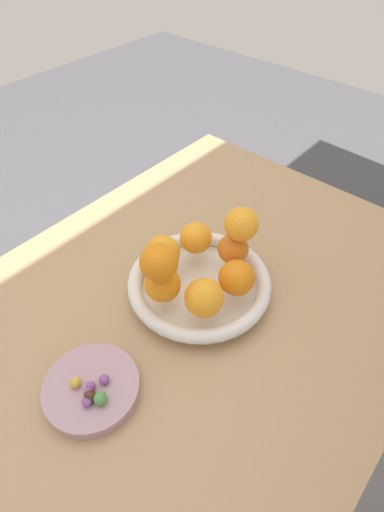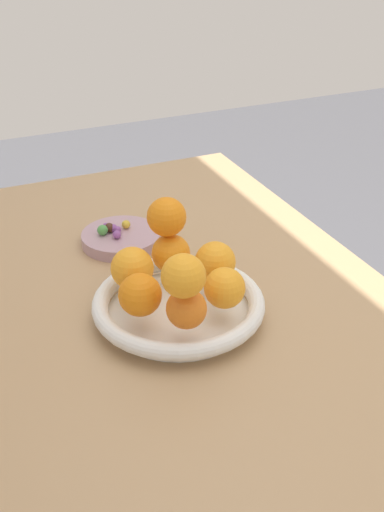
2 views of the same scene
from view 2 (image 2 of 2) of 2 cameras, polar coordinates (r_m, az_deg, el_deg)
name	(u,v)px [view 2 (image 2 of 2)]	position (r m, az deg, el deg)	size (l,w,h in m)	color
dining_table	(161,339)	(1.11, -2.80, -7.38)	(1.10, 0.76, 0.74)	tan
fruit_bowl	(179,306)	(1.00, -1.21, -4.44)	(0.27, 0.27, 0.04)	white
candy_dish	(119,239)	(1.22, -6.49, 1.55)	(0.15, 0.15, 0.02)	#B28C99
orange_0	(140,295)	(0.94, -4.64, -3.46)	(0.06, 0.06, 0.06)	orange
orange_1	(186,309)	(0.91, -0.50, -4.70)	(0.06, 0.06, 0.06)	orange
orange_2	(225,288)	(0.95, 2.91, -2.85)	(0.06, 0.06, 0.06)	orange
orange_3	(215,262)	(1.02, 2.08, -0.52)	(0.07, 0.07, 0.07)	orange
orange_4	(171,253)	(1.04, -1.89, 0.25)	(0.06, 0.06, 0.06)	orange
orange_5	(132,268)	(1.00, -5.33, -1.09)	(0.07, 0.07, 0.07)	orange
orange_6	(183,276)	(0.87, -0.77, -1.78)	(0.06, 0.06, 0.06)	orange
orange_7	(167,217)	(1.02, -2.28, 3.50)	(0.06, 0.06, 0.06)	orange
candy_ball_0	(117,235)	(1.19, -6.70, 1.90)	(0.02, 0.02, 0.02)	#8C4C99
candy_ball_1	(118,230)	(1.21, -6.63, 2.33)	(0.01, 0.01, 0.01)	#8C4C99
candy_ball_2	(126,224)	(1.23, -5.89, 2.81)	(0.02, 0.02, 0.02)	gold
candy_ball_3	(113,228)	(1.22, -7.01, 2.48)	(0.02, 0.02, 0.02)	#8C4C99
candy_ball_4	(106,227)	(1.22, -7.63, 2.60)	(0.01, 0.01, 0.01)	#8C4C99
candy_ball_5	(109,228)	(1.22, -7.37, 2.52)	(0.02, 0.02, 0.02)	#472819
candy_ball_6	(103,230)	(1.21, -7.95, 2.29)	(0.02, 0.02, 0.02)	#4C9947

